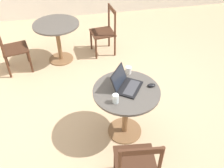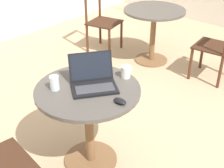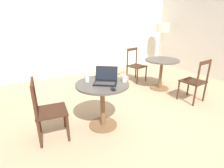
# 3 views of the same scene
# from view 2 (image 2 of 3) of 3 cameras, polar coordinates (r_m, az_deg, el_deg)

# --- Properties ---
(ground_plane) EXTENTS (16.00, 16.00, 0.00)m
(ground_plane) POSITION_cam_2_polar(r_m,az_deg,el_deg) (3.07, 8.87, -9.36)
(ground_plane) COLOR tan
(cafe_table_near) EXTENTS (0.80, 0.80, 0.73)m
(cafe_table_near) POSITION_cam_2_polar(r_m,az_deg,el_deg) (2.44, -4.34, -4.22)
(cafe_table_near) COLOR brown
(cafe_table_near) RESTS_ON ground_plane
(cafe_table_mid) EXTENTS (0.80, 0.80, 0.73)m
(cafe_table_mid) POSITION_cam_2_polar(r_m,az_deg,el_deg) (4.24, 7.63, 11.17)
(cafe_table_mid) COLOR brown
(cafe_table_mid) RESTS_ON ground_plane
(chair_mid_back) EXTENTS (0.51, 0.51, 0.90)m
(chair_mid_back) POSITION_cam_2_polar(r_m,az_deg,el_deg) (4.61, -1.91, 11.44)
(chair_mid_back) COLOR #472819
(chair_mid_back) RESTS_ON ground_plane
(chair_mid_front) EXTENTS (0.47, 0.47, 0.90)m
(chair_mid_front) POSITION_cam_2_polar(r_m,az_deg,el_deg) (3.98, 18.70, 6.59)
(chair_mid_front) COLOR #472819
(chair_mid_front) RESTS_ON ground_plane
(laptop) EXTENTS (0.45, 0.44, 0.22)m
(laptop) POSITION_cam_2_polar(r_m,az_deg,el_deg) (2.35, -3.45, 0.60)
(laptop) COLOR black
(laptop) RESTS_ON cafe_table_near
(mouse) EXTENTS (0.06, 0.10, 0.03)m
(mouse) POSITION_cam_2_polar(r_m,az_deg,el_deg) (2.17, 1.48, -3.14)
(mouse) COLOR black
(mouse) RESTS_ON cafe_table_near
(mug) EXTENTS (0.11, 0.08, 0.10)m
(mug) POSITION_cam_2_polar(r_m,az_deg,el_deg) (2.47, 2.56, 2.26)
(mug) COLOR silver
(mug) RESTS_ON cafe_table_near
(drinking_glass) EXTENTS (0.07, 0.07, 0.11)m
(drinking_glass) POSITION_cam_2_polar(r_m,az_deg,el_deg) (2.34, -10.48, 0.19)
(drinking_glass) COLOR silver
(drinking_glass) RESTS_ON cafe_table_near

